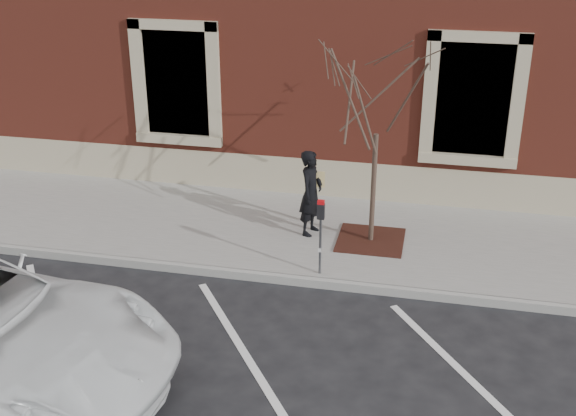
# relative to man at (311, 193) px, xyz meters

# --- Properties ---
(ground) EXTENTS (120.00, 120.00, 0.00)m
(ground) POSITION_rel_man_xyz_m (-0.20, -1.67, -0.96)
(ground) COLOR #28282B
(ground) RESTS_ON ground
(sidewalk_near) EXTENTS (40.00, 3.50, 0.15)m
(sidewalk_near) POSITION_rel_man_xyz_m (-0.20, 0.08, -0.89)
(sidewalk_near) COLOR #A19D97
(sidewalk_near) RESTS_ON ground
(curb_near) EXTENTS (40.00, 0.12, 0.15)m
(curb_near) POSITION_rel_man_xyz_m (-0.20, -1.72, -0.89)
(curb_near) COLOR #9E9E99
(curb_near) RESTS_ON ground
(parking_stripes) EXTENTS (28.00, 4.40, 0.01)m
(parking_stripes) POSITION_rel_man_xyz_m (-0.20, -3.87, -0.96)
(parking_stripes) COLOR silver
(parking_stripes) RESTS_ON ground
(man) EXTENTS (0.52, 0.67, 1.63)m
(man) POSITION_rel_man_xyz_m (0.00, 0.00, 0.00)
(man) COLOR black
(man) RESTS_ON sidewalk_near
(parking_meter) EXTENTS (0.12, 0.09, 1.34)m
(parking_meter) POSITION_rel_man_xyz_m (0.44, -1.52, 0.11)
(parking_meter) COLOR #595B60
(parking_meter) RESTS_ON sidewalk_near
(tree_grate) EXTENTS (1.21, 1.21, 0.03)m
(tree_grate) POSITION_rel_man_xyz_m (1.15, -0.10, -0.80)
(tree_grate) COLOR #3C1A13
(tree_grate) RESTS_ON sidewalk_near
(sapling) EXTENTS (2.25, 2.25, 3.74)m
(sapling) POSITION_rel_man_xyz_m (1.15, -0.10, 1.80)
(sapling) COLOR #4C382E
(sapling) RESTS_ON sidewalk_near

